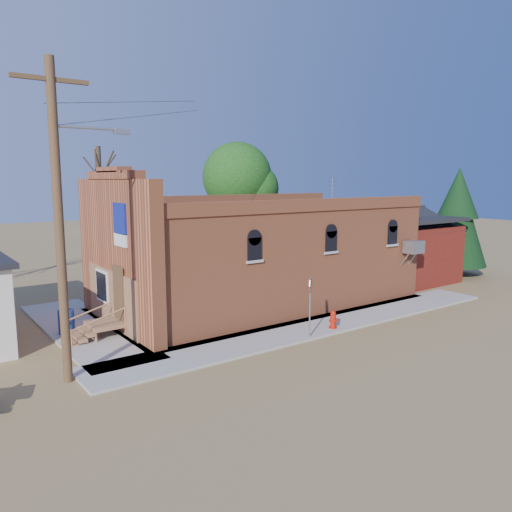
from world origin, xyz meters
TOP-DOWN VIEW (x-y plane):
  - ground at (0.00, 0.00)m, footprint 120.00×120.00m
  - sidewalk_south at (1.50, 0.90)m, footprint 19.00×2.20m
  - sidewalk_west at (-6.30, 6.00)m, footprint 2.60×10.00m
  - brick_bar at (1.64, 5.49)m, footprint 16.40×7.97m
  - red_shed at (11.50, 5.50)m, footprint 5.40×6.40m
  - utility_pole at (-8.14, 1.20)m, footprint 3.12×0.26m
  - tree_bare_near at (-3.00, 13.00)m, footprint 2.80×2.80m
  - tree_leafy at (6.00, 13.50)m, footprint 4.40×4.40m
  - evergreen_tree at (15.50, 4.00)m, footprint 3.60×3.60m
  - fire_hydrant at (1.53, 0.26)m, footprint 0.41×0.40m
  - stop_sign at (0.07, 0.00)m, footprint 0.48×0.45m
  - trash_barrel at (-7.00, 5.65)m, footprint 0.75×0.75m

SIDE VIEW (x-z plane):
  - ground at x=0.00m, z-range 0.00..0.00m
  - sidewalk_south at x=1.50m, z-range 0.00..0.08m
  - sidewalk_west at x=-6.30m, z-range 0.00..0.08m
  - fire_hydrant at x=1.53m, z-range 0.08..0.78m
  - trash_barrel at x=-7.00m, z-range 0.08..0.98m
  - stop_sign at x=0.07m, z-range 0.68..2.93m
  - red_shed at x=11.50m, z-range 0.12..4.42m
  - brick_bar at x=1.64m, z-range -0.81..5.49m
  - evergreen_tree at x=15.50m, z-range 0.46..6.96m
  - utility_pole at x=-8.14m, z-range 0.27..9.27m
  - tree_leafy at x=6.00m, z-range 1.86..10.01m
  - tree_bare_near at x=-3.00m, z-range 2.14..9.79m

